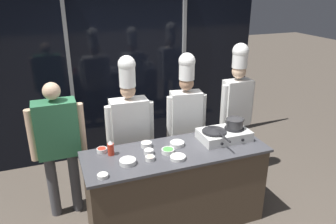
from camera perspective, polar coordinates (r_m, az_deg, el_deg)
The scene contains 20 objects.
ground_plane at distance 4.03m, azimuth 1.31°, elevation -18.39°, with size 24.00×24.00×0.00m, color brown.
window_wall_back at distance 5.07m, azimuth -6.68°, elevation 7.31°, with size 4.14×0.09×2.70m.
demo_counter at distance 3.75m, azimuth 1.38°, elevation -12.95°, with size 1.98×0.70×0.93m.
portable_stove at distance 3.78m, azimuth 9.73°, elevation -3.91°, with size 0.56×0.37×0.12m.
frying_pan at distance 3.68m, azimuth 8.10°, elevation -3.11°, with size 0.28×0.48×0.04m.
stock_pot at distance 3.79m, azimuth 11.53°, elevation -1.91°, with size 0.22×0.19×0.11m.
squeeze_bottle_chili at distance 3.44m, azimuth -9.95°, elevation -6.21°, with size 0.07×0.07×0.16m.
prep_bowl_rice at distance 3.60m, azimuth 1.61°, elevation -5.49°, with size 0.16×0.16×0.04m.
prep_bowl_garlic at distance 3.28m, azimuth -7.03°, elevation -8.53°, with size 0.17×0.17×0.05m.
prep_bowl_chicken at distance 3.58m, azimuth -3.79°, elevation -5.63°, with size 0.12×0.12×0.06m.
prep_bowl_chili_flakes at distance 3.54m, azimuth -11.45°, elevation -6.48°, with size 0.11×0.11×0.05m.
prep_bowl_onion at distance 3.43m, azimuth -3.37°, elevation -6.90°, with size 0.10×0.10×0.05m.
prep_bowl_scallions at distance 3.45m, azimuth -0.01°, elevation -6.75°, with size 0.14×0.14×0.05m.
prep_bowl_noodles at distance 3.35m, azimuth 1.74°, elevation -7.87°, with size 0.16×0.16×0.04m.
prep_bowl_bean_sprouts at distance 3.11m, azimuth -11.30°, elevation -10.80°, with size 0.10×0.10×0.04m.
prep_bowl_shrimp at distance 3.33m, azimuth -3.15°, elevation -7.99°, with size 0.10×0.10×0.04m.
person_guest at distance 3.84m, azimuth -18.60°, elevation -4.45°, with size 0.60×0.24×1.63m.
chef_head at distance 3.92m, azimuth -6.72°, elevation -1.96°, with size 0.58×0.24×1.85m.
chef_sous at distance 4.10m, azimuth 3.13°, elevation -0.16°, with size 0.50×0.25×1.83m.
chef_line at distance 4.46m, azimuth 11.88°, elevation 2.09°, with size 0.48×0.21×1.89m.
Camera 1 is at (-1.17, -2.86, 2.60)m, focal length 35.00 mm.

